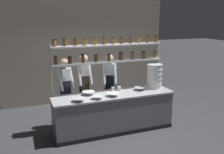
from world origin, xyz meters
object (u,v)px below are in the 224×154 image
(chef_right, at_px, (110,82))
(prep_bowl_near_right, at_px, (113,95))
(chef_left, at_px, (66,88))
(container_stack, at_px, (154,76))
(serving_cup_by_board, at_px, (113,89))
(prep_bowl_center_front, at_px, (79,100))
(prep_bowl_far_left, at_px, (97,97))
(chef_center, at_px, (84,83))
(prep_bowl_center_back, at_px, (140,89))
(serving_cup_front, at_px, (119,89))
(spice_shelf_unit, at_px, (109,54))
(prep_bowl_near_left, at_px, (88,93))

(chef_right, relative_size, prep_bowl_near_right, 5.97)
(chef_left, relative_size, container_stack, 2.80)
(chef_right, height_order, serving_cup_by_board, chef_right)
(prep_bowl_center_front, distance_m, prep_bowl_far_left, 0.43)
(prep_bowl_far_left, bearing_deg, chef_right, 56.41)
(prep_bowl_center_front, bearing_deg, chef_center, 69.20)
(chef_left, distance_m, prep_bowl_center_back, 1.82)
(chef_right, height_order, prep_bowl_center_back, chef_right)
(prep_bowl_center_front, xyz_separation_m, serving_cup_front, (1.12, 0.44, 0.01))
(chef_center, bearing_deg, serving_cup_by_board, -52.93)
(serving_cup_front, bearing_deg, chef_right, 94.00)
(chef_left, distance_m, container_stack, 2.24)
(chef_right, distance_m, serving_cup_front, 0.58)
(container_stack, bearing_deg, prep_bowl_center_back, -171.77)
(prep_bowl_center_front, relative_size, prep_bowl_center_back, 1.04)
(chef_left, height_order, prep_bowl_far_left, chef_left)
(chef_center, height_order, serving_cup_front, chef_center)
(prep_bowl_near_right, height_order, serving_cup_front, serving_cup_front)
(spice_shelf_unit, height_order, prep_bowl_far_left, spice_shelf_unit)
(prep_bowl_far_left, bearing_deg, chef_left, 122.59)
(spice_shelf_unit, relative_size, serving_cup_by_board, 27.89)
(chef_right, xyz_separation_m, prep_bowl_center_front, (-1.08, -1.01, -0.05))
(prep_bowl_near_left, bearing_deg, prep_bowl_center_back, -4.16)
(serving_cup_by_board, bearing_deg, chef_right, 77.29)
(prep_bowl_near_right, bearing_deg, chef_center, 112.38)
(chef_center, distance_m, prep_bowl_near_left, 0.70)
(prep_bowl_center_back, height_order, prep_bowl_near_right, prep_bowl_near_right)
(prep_bowl_far_left, relative_size, serving_cup_by_board, 2.53)
(chef_left, xyz_separation_m, serving_cup_front, (1.24, -0.43, -0.03))
(prep_bowl_center_back, xyz_separation_m, prep_bowl_far_left, (-1.18, -0.26, -0.00))
(prep_bowl_center_front, bearing_deg, prep_bowl_near_right, 4.93)
(spice_shelf_unit, height_order, chef_left, spice_shelf_unit)
(chef_right, bearing_deg, chef_center, -169.33)
(chef_left, height_order, prep_bowl_center_front, chef_left)
(spice_shelf_unit, xyz_separation_m, container_stack, (1.15, -0.22, -0.59))
(container_stack, distance_m, prep_bowl_center_front, 2.09)
(prep_bowl_center_front, bearing_deg, chef_left, 97.65)
(prep_bowl_center_front, relative_size, serving_cup_by_board, 2.83)
(prep_bowl_near_left, xyz_separation_m, prep_bowl_near_right, (0.50, -0.31, -0.00))
(prep_bowl_near_left, relative_size, prep_bowl_center_back, 1.10)
(prep_bowl_near_left, xyz_separation_m, prep_bowl_center_back, (1.29, -0.09, -0.00))
(chef_left, distance_m, serving_cup_by_board, 1.16)
(chef_left, bearing_deg, prep_bowl_center_back, -31.91)
(prep_bowl_center_back, bearing_deg, chef_center, 146.84)
(prep_bowl_near_right, distance_m, serving_cup_front, 0.48)
(serving_cup_by_board, bearing_deg, spice_shelf_unit, 115.99)
(chef_right, bearing_deg, prep_bowl_near_right, -90.11)
(prep_bowl_near_left, bearing_deg, spice_shelf_unit, 18.34)
(spice_shelf_unit, height_order, prep_bowl_center_front, spice_shelf_unit)
(spice_shelf_unit, relative_size, prep_bowl_center_back, 10.25)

